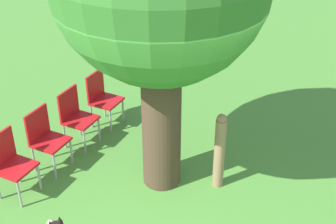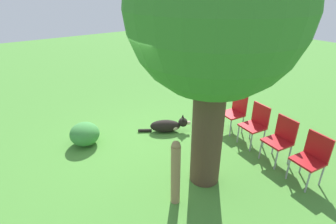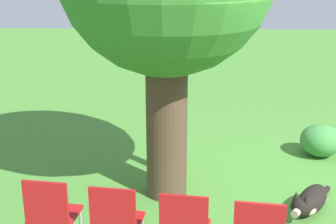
# 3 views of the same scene
# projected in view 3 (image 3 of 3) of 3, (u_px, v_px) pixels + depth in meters

# --- Properties ---
(ground_plane) EXTENTS (30.00, 30.00, 0.00)m
(ground_plane) POSITION_uv_depth(u_px,v_px,m) (244.00, 190.00, 6.11)
(ground_plane) COLOR #478433
(dog) EXTENTS (1.05, 0.75, 0.41)m
(dog) POSITION_uv_depth(u_px,v_px,m) (310.00, 201.00, 5.50)
(dog) COLOR black
(dog) RESTS_ON ground_plane
(fence_post) EXTENTS (0.14, 0.14, 1.11)m
(fence_post) POSITION_uv_depth(u_px,v_px,m) (158.00, 132.00, 6.57)
(fence_post) COLOR #937551
(fence_post) RESTS_ON ground_plane
(red_chair_2) EXTENTS (0.47, 0.49, 0.89)m
(red_chair_2) POSITION_uv_depth(u_px,v_px,m) (116.00, 219.00, 4.45)
(red_chair_2) COLOR #B21419
(red_chair_2) RESTS_ON ground_plane
(red_chair_3) EXTENTS (0.47, 0.49, 0.89)m
(red_chair_3) POSITION_uv_depth(u_px,v_px,m) (52.00, 212.00, 4.58)
(red_chair_3) COLOR #B21419
(red_chair_3) RESTS_ON ground_plane
(low_shrub) EXTENTS (0.61, 0.61, 0.49)m
(low_shrub) POSITION_uv_depth(u_px,v_px,m) (321.00, 140.00, 7.12)
(low_shrub) COLOR #3D843D
(low_shrub) RESTS_ON ground_plane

